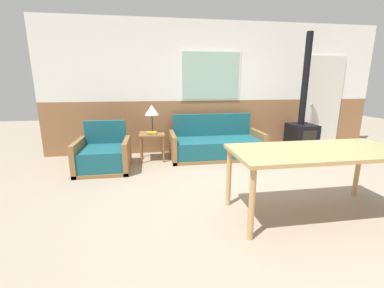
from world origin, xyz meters
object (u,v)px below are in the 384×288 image
at_px(armchair, 104,156).
at_px(side_table, 152,138).
at_px(couch, 216,145).
at_px(wood_stove, 302,128).
at_px(table_lamp, 152,110).
at_px(dining_table, 317,156).

bearing_deg(armchair, side_table, 20.01).
height_order(couch, wood_stove, wood_stove).
xyz_separation_m(couch, armchair, (-2.09, -0.44, 0.00)).
distance_m(table_lamp, wood_stove, 3.10).
bearing_deg(armchair, dining_table, -46.55).
height_order(armchair, wood_stove, wood_stove).
relative_size(armchair, dining_table, 0.46).
height_order(couch, table_lamp, table_lamp).
bearing_deg(couch, armchair, -168.18).
distance_m(couch, table_lamp, 1.44).
bearing_deg(table_lamp, wood_stove, -2.91).
height_order(side_table, table_lamp, table_lamp).
bearing_deg(side_table, wood_stove, -1.35).
xyz_separation_m(dining_table, wood_stove, (1.30, 2.37, -0.13)).
bearing_deg(wood_stove, armchair, -174.16).
relative_size(side_table, table_lamp, 0.99).
relative_size(couch, armchair, 2.07).
bearing_deg(table_lamp, armchair, -146.76).
relative_size(side_table, wood_stove, 0.22).
xyz_separation_m(side_table, table_lamp, (0.02, 0.08, 0.53)).
bearing_deg(dining_table, wood_stove, 61.20).
bearing_deg(armchair, couch, 2.21).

